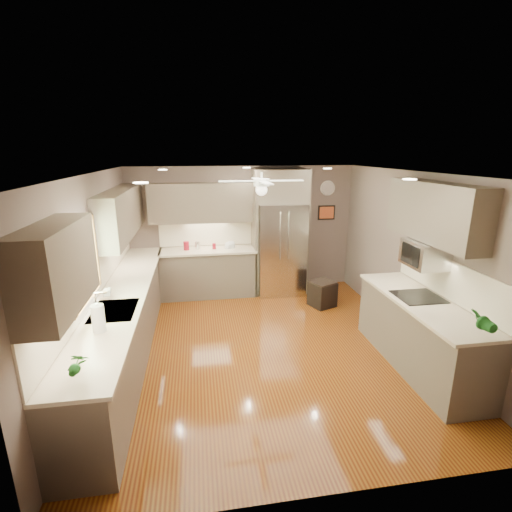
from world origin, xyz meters
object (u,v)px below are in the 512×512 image
object	(u,v)px
bowl	(230,247)
stool	(322,294)
paper_towel	(98,319)
canister_d	(214,246)
potted_plant_right	(482,321)
canister_a	(186,246)
microwave	(425,254)
canister_b	(198,245)
soap_bottle	(108,291)
potted_plant_left	(76,364)
refrigerator	(280,235)

from	to	relation	value
bowl	stool	bearing A→B (deg)	-28.64
bowl	paper_towel	world-z (taller)	paper_towel
canister_d	potted_plant_right	world-z (taller)	potted_plant_right
canister_a	microwave	size ratio (longest dim) A/B	0.31
canister_d	paper_towel	world-z (taller)	paper_towel
stool	canister_b	bearing A→B (deg)	157.08
soap_bottle	bowl	xyz separation A→B (m)	(1.80, 2.27, -0.06)
potted_plant_left	bowl	distance (m)	4.43
refrigerator	stool	xyz separation A→B (m)	(0.63, -0.85, -0.95)
canister_a	microwave	bearing A→B (deg)	-41.20
refrigerator	microwave	xyz separation A→B (m)	(1.33, -2.71, 0.29)
potted_plant_left	canister_d	bearing A→B (deg)	71.97
microwave	canister_d	bearing A→B (deg)	133.72
canister_d	microwave	size ratio (longest dim) A/B	0.19
canister_b	stool	distance (m)	2.55
canister_a	paper_towel	distance (m)	3.36
canister_b	potted_plant_right	xyz separation A→B (m)	(2.83, -4.04, 0.10)
stool	canister_a	bearing A→B (deg)	159.86
canister_a	soap_bottle	distance (m)	2.48
soap_bottle	microwave	world-z (taller)	microwave
soap_bottle	stool	bearing A→B (deg)	22.11
potted_plant_left	paper_towel	bearing A→B (deg)	92.10
soap_bottle	stool	world-z (taller)	soap_bottle
canister_b	potted_plant_right	distance (m)	4.93
canister_a	stool	xyz separation A→B (m)	(2.46, -0.90, -0.78)
soap_bottle	microwave	bearing A→B (deg)	-6.58
potted_plant_left	microwave	bearing A→B (deg)	19.02
canister_d	refrigerator	size ratio (longest dim) A/B	0.04
bowl	microwave	size ratio (longest dim) A/B	0.42
potted_plant_left	microwave	size ratio (longest dim) A/B	0.54
canister_b	paper_towel	xyz separation A→B (m)	(-1.05, -3.30, 0.07)
canister_d	paper_towel	xyz separation A→B (m)	(-1.37, -3.24, 0.08)
bowl	refrigerator	bearing A→B (deg)	-2.06
canister_a	canister_d	world-z (taller)	canister_a
canister_d	potted_plant_right	bearing A→B (deg)	-57.62
potted_plant_right	soap_bottle	bearing A→B (deg)	156.99
canister_b	microwave	size ratio (longest dim) A/B	0.26
canister_d	canister_a	bearing A→B (deg)	178.03
microwave	potted_plant_right	bearing A→B (deg)	-94.93
bowl	paper_towel	distance (m)	3.65
potted_plant_right	stool	distance (m)	3.26
canister_a	stool	world-z (taller)	canister_a
canister_b	potted_plant_left	distance (m)	4.30
canister_b	soap_bottle	xyz separation A→B (m)	(-1.17, -2.33, 0.02)
potted_plant_right	refrigerator	world-z (taller)	refrigerator
soap_bottle	canister_b	bearing A→B (deg)	63.36
canister_a	potted_plant_left	size ratio (longest dim) A/B	0.58
bowl	potted_plant_left	bearing A→B (deg)	-111.83
potted_plant_left	stool	bearing A→B (deg)	44.69
soap_bottle	potted_plant_left	distance (m)	1.85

